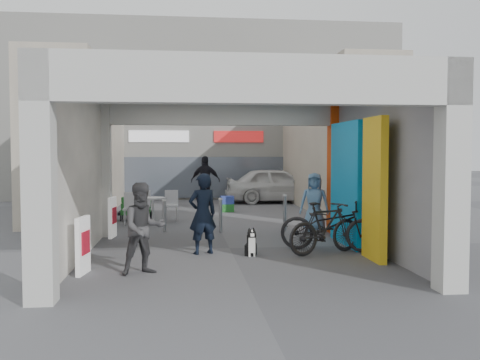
{
  "coord_description": "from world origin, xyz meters",
  "views": [
    {
      "loc": [
        -1.05,
        -11.63,
        2.12
      ],
      "look_at": [
        0.35,
        1.0,
        1.45
      ],
      "focal_mm": 40.0,
      "sensor_mm": 36.0,
      "label": 1
    }
  ],
  "objects": [
    {
      "name": "man_crates",
      "position": [
        -0.09,
        9.47,
        0.98
      ],
      "size": [
        1.19,
        0.6,
        1.96
      ],
      "primitive_type": "imported",
      "rotation": [
        0.0,
        0.0,
        3.03
      ],
      "color": "black",
      "rests_on": "ground"
    },
    {
      "name": "crate_stack",
      "position": [
        0.56,
        7.15,
        0.28
      ],
      "size": [
        0.48,
        0.39,
        0.56
      ],
      "rotation": [
        0.0,
        0.0,
        0.1
      ],
      "color": "#1B611F",
      "rests_on": "ground"
    },
    {
      "name": "advert_board_far",
      "position": [
        -2.75,
        1.8,
        0.51
      ],
      "size": [
        0.15,
        0.56,
        1.0
      ],
      "rotation": [
        0.0,
        0.0,
        -0.12
      ],
      "color": "white",
      "rests_on": "ground"
    },
    {
      "name": "man_elderly",
      "position": [
        2.44,
        2.08,
        0.79
      ],
      "size": [
        0.89,
        0.73,
        1.57
      ],
      "primitive_type": "imported",
      "rotation": [
        0.0,
        0.0,
        -0.34
      ],
      "color": "#6291BF",
      "rests_on": "ground"
    },
    {
      "name": "produce_stand",
      "position": [
        -2.45,
        5.14,
        0.28
      ],
      "size": [
        1.07,
        0.58,
        0.71
      ],
      "rotation": [
        0.0,
        0.0,
        0.21
      ],
      "color": "black",
      "rests_on": "ground"
    },
    {
      "name": "arcade_canopy",
      "position": [
        0.54,
        -0.82,
        2.3
      ],
      "size": [
        6.4,
        6.45,
        6.4
      ],
      "color": "#BBBBB6",
      "rests_on": "ground"
    },
    {
      "name": "man_with_dog",
      "position": [
        -0.61,
        -0.6,
        0.84
      ],
      "size": [
        0.71,
        0.59,
        1.68
      ],
      "primitive_type": "imported",
      "rotation": [
        0.0,
        0.0,
        3.49
      ],
      "color": "black",
      "rests_on": "ground"
    },
    {
      "name": "plaza_bldg_right",
      "position": [
        4.5,
        7.5,
        2.5
      ],
      "size": [
        2.0,
        9.0,
        5.0
      ],
      "primitive_type": "cube",
      "color": "#B9AF99",
      "rests_on": "ground"
    },
    {
      "name": "plaza_bldg_left",
      "position": [
        -4.5,
        7.5,
        2.5
      ],
      "size": [
        2.0,
        9.0,
        5.0
      ],
      "primitive_type": "cube",
      "color": "#B9AF99",
      "rests_on": "ground"
    },
    {
      "name": "bollard_right",
      "position": [
        1.72,
        2.46,
        0.48
      ],
      "size": [
        0.09,
        0.09,
        0.95
      ],
      "primitive_type": "cylinder",
      "color": "gray",
      "rests_on": "ground"
    },
    {
      "name": "bicycle_rear",
      "position": [
        1.92,
        -0.87,
        0.55
      ],
      "size": [
        1.87,
        1.2,
        1.09
      ],
      "primitive_type": "imported",
      "rotation": [
        0.0,
        0.0,
        1.98
      ],
      "color": "black",
      "rests_on": "ground"
    },
    {
      "name": "cafe_set",
      "position": [
        -2.0,
        4.47,
        0.33
      ],
      "size": [
        1.56,
        1.26,
        0.95
      ],
      "rotation": [
        0.0,
        0.0,
        -0.27
      ],
      "color": "#B2B2B8",
      "rests_on": "ground"
    },
    {
      "name": "bicycle_front",
      "position": [
        2.1,
        -0.55,
        0.55
      ],
      "size": [
        2.23,
        1.45,
        1.11
      ],
      "primitive_type": "imported",
      "rotation": [
        0.0,
        0.0,
        1.2
      ],
      "color": "black",
      "rests_on": "ground"
    },
    {
      "name": "man_back_turned",
      "position": [
        -1.71,
        -2.31,
        0.8
      ],
      "size": [
        0.94,
        0.84,
        1.59
      ],
      "primitive_type": "imported",
      "rotation": [
        0.0,
        0.0,
        0.36
      ],
      "color": "#3B3A3D",
      "rests_on": "ground"
    },
    {
      "name": "ground",
      "position": [
        0.0,
        0.0,
        0.0
      ],
      "size": [
        90.0,
        90.0,
        0.0
      ],
      "primitive_type": "plane",
      "color": "#525256",
      "rests_on": "ground"
    },
    {
      "name": "border_collie",
      "position": [
        0.36,
        -0.91,
        0.23
      ],
      "size": [
        0.22,
        0.43,
        0.59
      ],
      "rotation": [
        0.0,
        0.0,
        -0.26
      ],
      "color": "black",
      "rests_on": "ground"
    },
    {
      "name": "white_van",
      "position": [
        2.95,
        10.32,
        0.74
      ],
      "size": [
        4.37,
        1.82,
        1.48
      ],
      "primitive_type": "imported",
      "rotation": [
        0.0,
        0.0,
        1.55
      ],
      "color": "silver",
      "rests_on": "ground"
    },
    {
      "name": "bollard_left",
      "position": [
        -1.5,
        2.55,
        0.42
      ],
      "size": [
        0.09,
        0.09,
        0.84
      ],
      "primitive_type": "cylinder",
      "color": "gray",
      "rests_on": "ground"
    },
    {
      "name": "far_building",
      "position": [
        -0.0,
        13.99,
        3.99
      ],
      "size": [
        18.0,
        4.08,
        8.0
      ],
      "color": "white",
      "rests_on": "ground"
    },
    {
      "name": "bollard_center",
      "position": [
        -0.02,
        2.33,
        0.44
      ],
      "size": [
        0.09,
        0.09,
        0.89
      ],
      "primitive_type": "cylinder",
      "color": "gray",
      "rests_on": "ground"
    },
    {
      "name": "advert_board_near",
      "position": [
        -2.75,
        -2.22,
        0.51
      ],
      "size": [
        0.18,
        0.56,
        1.0
      ],
      "rotation": [
        0.0,
        0.0,
        -0.17
      ],
      "color": "white",
      "rests_on": "ground"
    }
  ]
}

